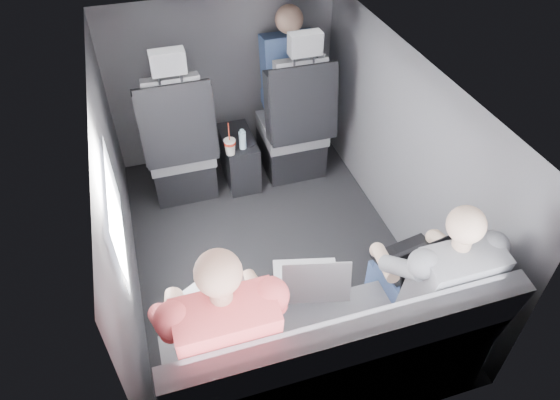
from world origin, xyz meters
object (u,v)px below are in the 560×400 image
object	(u,v)px
front_seat_left	(180,150)
passenger_rear_left	(223,331)
front_seat_right	(294,130)
water_bottle	(242,140)
passenger_front_right	(289,74)
laptop_silver	(310,279)
center_console	(239,158)
laptop_black	(416,261)
soda_cup	(230,146)
laptop_white	(215,298)
rear_bench	(328,360)
passenger_rear_right	(431,280)

from	to	relation	value
front_seat_left	passenger_rear_left	xyz separation A→B (m)	(-0.05, -1.81, 0.24)
front_seat_right	water_bottle	distance (m)	0.46
passenger_rear_left	passenger_front_right	bearing A→B (deg)	64.61
front_seat_right	laptop_silver	size ratio (longest dim) A/B	3.35
laptop_silver	water_bottle	bearing A→B (deg)	89.14
front_seat_left	laptop_silver	bearing A→B (deg)	-75.08
passenger_rear_left	passenger_front_right	xyz separation A→B (m)	(0.98, 2.07, 0.12)
laptop_silver	passenger_front_right	size ratio (longest dim) A/B	0.44
center_console	passenger_front_right	distance (m)	0.77
laptop_black	passenger_front_right	xyz separation A→B (m)	(-0.07, 1.94, 0.12)
soda_cup	laptop_white	xyz separation A→B (m)	(-0.40, -1.45, 0.17)
center_console	passenger_rear_left	xyz separation A→B (m)	(-0.50, -1.85, 0.44)
front_seat_right	soda_cup	bearing A→B (deg)	-164.26
laptop_white	laptop_black	size ratio (longest dim) A/B	1.23
rear_bench	front_seat_left	bearing A→B (deg)	103.31
front_seat_right	water_bottle	world-z (taller)	front_seat_right
center_console	laptop_white	size ratio (longest dim) A/B	1.02
center_console	passenger_front_right	world-z (taller)	passenger_front_right
passenger_rear_right	passenger_rear_left	bearing A→B (deg)	-179.94
laptop_silver	laptop_white	bearing A→B (deg)	177.70
water_bottle	laptop_silver	distance (m)	1.53
center_console	passenger_rear_right	distance (m)	1.98
laptop_white	passenger_rear_right	size ratio (longest dim) A/B	0.40
laptop_white	laptop_black	world-z (taller)	laptop_white
water_bottle	passenger_rear_right	world-z (taller)	passenger_rear_right
front_seat_right	laptop_black	xyz separation A→B (m)	(0.10, -1.68, 0.23)
front_seat_right	laptop_silver	bearing A→B (deg)	-105.99
rear_bench	laptop_silver	bearing A→B (deg)	93.40
front_seat_left	laptop_black	bearing A→B (deg)	-59.11
laptop_silver	laptop_black	distance (m)	0.57
laptop_silver	passenger_front_right	xyz separation A→B (m)	(0.50, 1.89, 0.12)
laptop_black	rear_bench	bearing A→B (deg)	-158.07
center_console	rear_bench	distance (m)	1.94
soda_cup	passenger_front_right	xyz separation A→B (m)	(0.58, 0.41, 0.29)
soda_cup	laptop_white	size ratio (longest dim) A/B	0.56
front_seat_left	laptop_black	size ratio (longest dim) A/B	3.29
front_seat_right	passenger_front_right	bearing A→B (deg)	82.97
front_seat_left	rear_bench	xyz separation A→B (m)	(0.45, -1.90, -0.09)
center_console	laptop_white	world-z (taller)	laptop_white
laptop_silver	laptop_black	xyz separation A→B (m)	(0.57, -0.05, 0.00)
laptop_white	passenger_rear_left	size ratio (longest dim) A/B	0.38
front_seat_right	passenger_rear_left	size ratio (longest dim) A/B	1.01
center_console	laptop_white	distance (m)	1.78
water_bottle	front_seat_right	bearing A→B (deg)	13.76
center_console	passenger_rear_right	world-z (taller)	passenger_rear_right
soda_cup	passenger_front_right	world-z (taller)	passenger_front_right
laptop_silver	passenger_rear_left	bearing A→B (deg)	-159.57
laptop_black	passenger_front_right	bearing A→B (deg)	92.14
passenger_rear_right	water_bottle	bearing A→B (deg)	108.36
front_seat_left	center_console	bearing A→B (deg)	5.07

